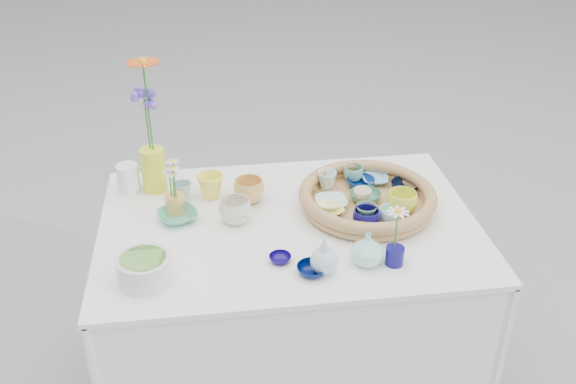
{
  "coord_description": "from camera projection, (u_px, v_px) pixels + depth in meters",
  "views": [
    {
      "loc": [
        -0.25,
        -1.79,
        1.94
      ],
      "look_at": [
        0.0,
        0.02,
        0.87
      ],
      "focal_mm": 40.0,
      "sensor_mm": 36.0,
      "label": 1
    }
  ],
  "objects": [
    {
      "name": "tray_ceramic_8",
      "position": [
        375.0,
        180.0,
        2.35
      ],
      "size": [
        0.11,
        0.11,
        0.02
      ],
      "primitive_type": "imported",
      "rotation": [
        0.0,
        0.0,
        -0.13
      ],
      "color": "#88C3E1",
      "rests_on": "wicker_tray"
    },
    {
      "name": "tray_ceramic_3",
      "position": [
        365.0,
        197.0,
        2.23
      ],
      "size": [
        0.14,
        0.14,
        0.03
      ],
      "primitive_type": "imported",
      "rotation": [
        0.0,
        0.0,
        0.35
      ],
      "color": "#3B7B5B",
      "rests_on": "wicker_tray"
    },
    {
      "name": "gerbera",
      "position": [
        148.0,
        107.0,
        2.18
      ],
      "size": [
        0.16,
        0.16,
        0.34
      ],
      "primitive_type": null,
      "rotation": [
        0.0,
        0.0,
        0.22
      ],
      "color": "#E35A19",
      "rests_on": "tall_vase_yellow"
    },
    {
      "name": "tray_ceramic_2",
      "position": [
        402.0,
        203.0,
        2.15
      ],
      "size": [
        0.11,
        0.11,
        0.08
      ],
      "primitive_type": "imported",
      "rotation": [
        0.0,
        0.0,
        -0.03
      ],
      "color": "yellow",
      "rests_on": "wicker_tray"
    },
    {
      "name": "loose_ceramic_2",
      "position": [
        178.0,
        216.0,
        2.16
      ],
      "size": [
        0.16,
        0.16,
        0.03
      ],
      "primitive_type": "imported",
      "rotation": [
        0.0,
        0.0,
        0.32
      ],
      "color": "#46A67F",
      "rests_on": "display_table"
    },
    {
      "name": "loose_ceramic_5",
      "position": [
        183.0,
        191.0,
        2.27
      ],
      "size": [
        0.09,
        0.09,
        0.06
      ],
      "primitive_type": "imported",
      "rotation": [
        0.0,
        0.0,
        0.35
      ],
      "color": "#94B7B1",
      "rests_on": "display_table"
    },
    {
      "name": "tray_ceramic_10",
      "position": [
        327.0,
        211.0,
        2.16
      ],
      "size": [
        0.14,
        0.14,
        0.03
      ],
      "primitive_type": "imported",
      "rotation": [
        0.0,
        0.0,
        0.39
      ],
      "color": "#F8EC7D",
      "rests_on": "wicker_tray"
    },
    {
      "name": "tray_ceramic_6",
      "position": [
        327.0,
        180.0,
        2.3
      ],
      "size": [
        0.09,
        0.09,
        0.06
      ],
      "primitive_type": "imported",
      "rotation": [
        0.0,
        0.0,
        0.29
      ],
      "color": "silver",
      "rests_on": "wicker_tray"
    },
    {
      "name": "daisy_posy",
      "position": [
        175.0,
        180.0,
        2.12
      ],
      "size": [
        0.08,
        0.08,
        0.13
      ],
      "primitive_type": null,
      "rotation": [
        0.0,
        0.0,
        0.03
      ],
      "color": "white",
      "rests_on": "daisy_cup"
    },
    {
      "name": "display_table",
      "position": [
        289.0,
        384.0,
        2.54
      ],
      "size": [
        1.26,
        0.86,
        0.77
      ],
      "primitive_type": null,
      "color": "white",
      "rests_on": "ground"
    },
    {
      "name": "loose_ceramic_6",
      "position": [
        312.0,
        270.0,
        1.9
      ],
      "size": [
        0.11,
        0.11,
        0.03
      ],
      "primitive_type": "imported",
      "rotation": [
        0.0,
        0.0,
        0.2
      ],
      "color": "#000E44",
      "rests_on": "display_table"
    },
    {
      "name": "ground",
      "position": [
        289.0,
        384.0,
        2.54
      ],
      "size": [
        80.0,
        80.0,
        0.0
      ],
      "primitive_type": "plane",
      "color": "gray"
    },
    {
      "name": "tray_ceramic_0",
      "position": [
        361.0,
        183.0,
        2.32
      ],
      "size": [
        0.13,
        0.13,
        0.03
      ],
      "primitive_type": "imported",
      "rotation": [
        0.0,
        0.0,
        0.35
      ],
      "color": "navy",
      "rests_on": "wicker_tray"
    },
    {
      "name": "tray_ceramic_5",
      "position": [
        331.0,
        203.0,
        2.2
      ],
      "size": [
        0.11,
        0.11,
        0.03
      ],
      "primitive_type": "imported",
      "rotation": [
        0.0,
        0.0,
        0.01
      ],
      "color": "silver",
      "rests_on": "wicker_tray"
    },
    {
      "name": "loose_ceramic_0",
      "position": [
        211.0,
        186.0,
        2.28
      ],
      "size": [
        0.12,
        0.12,
        0.09
      ],
      "primitive_type": "imported",
      "rotation": [
        0.0,
        0.0,
        0.39
      ],
      "color": "#FFF24C",
      "rests_on": "display_table"
    },
    {
      "name": "bud_vase_cobalt",
      "position": [
        395.0,
        256.0,
        1.94
      ],
      "size": [
        0.06,
        0.06,
        0.06
      ],
      "primitive_type": "cylinder",
      "rotation": [
        0.0,
        0.0,
        -0.11
      ],
      "color": "#0F0B58",
      "rests_on": "display_table"
    },
    {
      "name": "tray_ceramic_12",
      "position": [
        353.0,
        174.0,
        2.35
      ],
      "size": [
        0.07,
        0.07,
        0.06
      ],
      "primitive_type": "imported",
      "rotation": [
        0.0,
        0.0,
        0.02
      ],
      "color": "#65A88D",
      "rests_on": "wicker_tray"
    },
    {
      "name": "wicker_tray",
      "position": [
        367.0,
        199.0,
        2.21
      ],
      "size": [
        0.47,
        0.47,
        0.08
      ],
      "primitive_type": null,
      "color": "#97653C",
      "rests_on": "display_table"
    },
    {
      "name": "loose_ceramic_3",
      "position": [
        235.0,
        211.0,
        2.13
      ],
      "size": [
        0.11,
        0.11,
        0.08
      ],
      "primitive_type": "imported",
      "rotation": [
        0.0,
        0.0,
        0.02
      ],
      "color": "beige",
      "rests_on": "display_table"
    },
    {
      "name": "loose_ceramic_4",
      "position": [
        280.0,
        259.0,
        1.96
      ],
      "size": [
        0.08,
        0.08,
        0.02
      ],
      "primitive_type": "imported",
      "rotation": [
        0.0,
        0.0,
        -0.16
      ],
      "color": "#0E0258",
      "rests_on": "display_table"
    },
    {
      "name": "bud_vase_paleblue",
      "position": [
        324.0,
        255.0,
        1.88
      ],
      "size": [
        0.1,
        0.1,
        0.13
      ],
      "primitive_type": null,
      "rotation": [
        0.0,
        0.0,
        0.23
      ],
      "color": "#AAC3D0",
      "rests_on": "display_table"
    },
    {
      "name": "loose_ceramic_1",
      "position": [
        249.0,
        191.0,
        2.25
      ],
      "size": [
        0.13,
        0.13,
        0.09
      ],
      "primitive_type": "imported",
      "rotation": [
        0.0,
        0.0,
        0.26
      ],
      "color": "tan",
      "rests_on": "display_table"
    },
    {
      "name": "tray_ceramic_11",
      "position": [
        390.0,
        215.0,
        2.1
      ],
      "size": [
        0.09,
        0.09,
        0.06
      ],
      "primitive_type": "imported",
      "rotation": [
        0.0,
        0.0,
        -0.22
      ],
      "color": "#B2E8E1",
      "rests_on": "wicker_tray"
    },
    {
      "name": "white_pitcher",
      "position": [
        128.0,
        178.0,
        2.31
      ],
      "size": [
        0.12,
        0.09,
        0.11
      ],
      "primitive_type": null,
      "rotation": [
        0.0,
        0.0,
        -0.14
      ],
      "color": "white",
      "rests_on": "display_table"
    },
    {
      "name": "daisy_cup",
      "position": [
        175.0,
        204.0,
        2.19
      ],
      "size": [
        0.07,
        0.07,
        0.07
      ],
      "primitive_type": "cylinder",
      "rotation": [
        0.0,
        0.0,
        -0.12
      ],
      "color": "gold",
      "rests_on": "display_table"
    },
    {
      "name": "single_daisy",
      "position": [
        396.0,
        229.0,
        1.9
      ],
      "size": [
        0.1,
        0.1,
        0.14
      ],
      "primitive_type": null,
      "rotation": [
        0.0,
        0.0,
        0.3
      ],
      "color": "white",
      "rests_on": "bud_vase_cobalt"
    },
    {
      "name": "fluted_bowl",
      "position": [
        144.0,
        270.0,
        1.86
      ],
      "size": [
        0.21,
        0.21,
        0.08
      ],
      "primitive_type": null,
      "rotation": [
        0.0,
        0.0,
        0.39
      ],
      "color": "silver",
      "rests_on": "display_table"
    },
    {
      "name": "tall_vase_yellow",
      "position": [
        154.0,
        170.0,
        2.3
      ],
      "size": [
        0.09,
        0.09,
        0.16
      ],
      "primitive_type": "cylinder",
      "rotation": [
        0.0,
        0.0,
        -0.02
      ],
      "color": "yellow",
      "rests_on": "display_table"
    },
    {
      "name": "tray_ceramic_1",
      "position": [
        405.0,
        186.0,
        2.29
      ],
      "size": [
        0.13,
        0.13,
        0.03
      ],
      "primitive_type": "imported",
      "rotation": [
        0.0,
        0.0,
        -0.29
      ],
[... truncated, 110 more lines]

